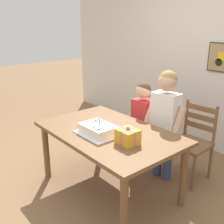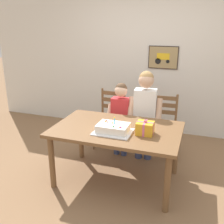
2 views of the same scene
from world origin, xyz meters
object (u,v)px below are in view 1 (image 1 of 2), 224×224
object	(u,v)px
dining_table	(109,138)
gift_box_red_large	(128,137)
child_younger	(142,117)
chair_left	(141,123)
child_older	(165,115)
birthday_cake	(98,130)
chair_right	(192,142)

from	to	relation	value
dining_table	gift_box_red_large	distance (m)	0.40
child_younger	chair_left	bearing A→B (deg)	135.15
dining_table	child_younger	bearing A→B (deg)	103.34
child_younger	child_older	bearing A→B (deg)	-0.07
birthday_cake	child_younger	distance (m)	0.84
birthday_cake	chair_right	world-z (taller)	chair_right
dining_table	chair_right	world-z (taller)	chair_right
chair_left	child_younger	bearing A→B (deg)	-44.85
chair_right	child_younger	size ratio (longest dim) A/B	0.82
chair_left	child_younger	distance (m)	0.42
gift_box_red_large	child_younger	size ratio (longest dim) A/B	0.17
chair_left	child_older	world-z (taller)	child_older
chair_right	dining_table	bearing A→B (deg)	-114.12
dining_table	child_older	xyz separation A→B (m)	(0.20, 0.67, 0.16)
gift_box_red_large	dining_table	bearing A→B (deg)	169.71
chair_left	birthday_cake	bearing A→B (deg)	-68.86
dining_table	chair_right	xyz separation A→B (m)	(0.42, 0.93, -0.17)
dining_table	chair_left	distance (m)	1.03
birthday_cake	child_younger	size ratio (longest dim) A/B	0.39
dining_table	child_younger	xyz separation A→B (m)	(-0.16, 0.67, 0.05)
birthday_cake	dining_table	bearing A→B (deg)	88.71
child_younger	birthday_cake	bearing A→B (deg)	-79.13
birthday_cake	child_younger	xyz separation A→B (m)	(-0.16, 0.82, -0.09)
chair_right	gift_box_red_large	bearing A→B (deg)	-93.20
birthday_cake	gift_box_red_large	world-z (taller)	birthday_cake
gift_box_red_large	child_older	size ratio (longest dim) A/B	0.15
gift_box_red_large	child_older	world-z (taller)	child_older
dining_table	chair_right	size ratio (longest dim) A/B	1.68
birthday_cake	chair_right	bearing A→B (deg)	68.62
dining_table	birthday_cake	size ratio (longest dim) A/B	3.51
gift_box_red_large	child_younger	xyz separation A→B (m)	(-0.52, 0.74, -0.11)
chair_right	birthday_cake	bearing A→B (deg)	-111.38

